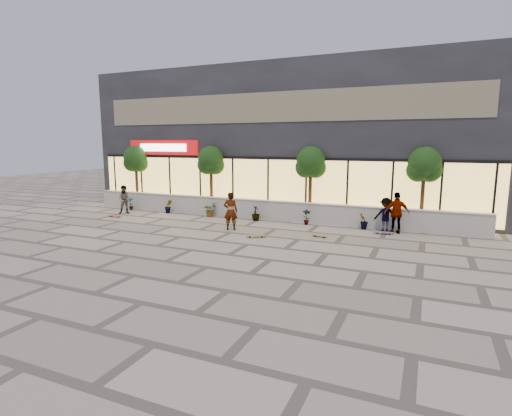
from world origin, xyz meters
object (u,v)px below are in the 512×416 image
at_px(skater_left, 125,200).
at_px(skateboard_right_near, 320,236).
at_px(skateboard_left, 115,216).
at_px(tree_east, 424,167).
at_px(tree_west, 136,160).
at_px(tree_mideast, 311,164).
at_px(skater_center, 231,211).
at_px(tree_midwest, 211,162).
at_px(skateboard_right_far, 383,232).
at_px(skateboard_center, 256,236).
at_px(skater_right_near, 397,213).
at_px(skater_right_far, 385,215).

xyz_separation_m(skater_left, skateboard_right_near, (11.86, -1.18, -0.76)).
relative_size(skater_left, skateboard_left, 2.03).
height_order(tree_east, skateboard_right_near, tree_east).
bearing_deg(skateboard_right_near, skateboard_left, -172.63).
bearing_deg(skateboard_left, tree_west, 106.53).
relative_size(tree_west, tree_mideast, 1.00).
xyz_separation_m(tree_east, skateboard_right_near, (-4.01, -3.62, -2.91)).
height_order(tree_east, skater_center, tree_east).
bearing_deg(tree_west, skateboard_left, -69.37).
xyz_separation_m(tree_midwest, skateboard_right_far, (10.00, -1.91, -2.90)).
bearing_deg(skateboard_center, tree_midwest, 110.86).
relative_size(skater_center, skater_right_near, 0.95).
relative_size(tree_mideast, skater_left, 2.35).
distance_m(tree_midwest, skateboard_right_far, 10.59).
distance_m(skateboard_center, skateboard_left, 9.24).
distance_m(skater_right_near, skateboard_right_far, 1.07).
relative_size(skater_right_far, skateboard_center, 1.85).
relative_size(skater_left, skater_right_far, 1.04).
xyz_separation_m(skateboard_right_near, skateboard_right_far, (2.51, 1.71, 0.01)).
relative_size(tree_west, skater_left, 2.35).
height_order(tree_mideast, skateboard_right_far, tree_mideast).
distance_m(tree_mideast, tree_east, 5.50).
bearing_deg(skateboard_left, skateboard_right_far, 2.31).
bearing_deg(skateboard_center, skater_right_far, 9.22).
xyz_separation_m(skater_right_near, skater_right_far, (-0.50, 0.13, -0.15)).
height_order(tree_east, skater_right_near, tree_east).
height_order(skater_left, skateboard_right_near, skater_left).
bearing_deg(tree_midwest, tree_east, 0.00).
height_order(tree_mideast, skater_right_near, tree_mideast).
distance_m(tree_east, skater_right_near, 2.73).
height_order(skater_left, skateboard_right_far, skater_left).
bearing_deg(skater_right_near, tree_west, -23.63).
distance_m(skater_right_far, skateboard_right_far, 0.88).
distance_m(tree_west, skateboard_right_near, 13.80).
distance_m(skater_center, skateboard_center, 2.12).
relative_size(tree_mideast, skater_right_far, 2.44).
xyz_separation_m(skater_center, skateboard_left, (-7.43, 0.37, -0.82)).
bearing_deg(skateboard_right_far, tree_west, 163.95).
distance_m(skater_left, skater_right_far, 14.40).
xyz_separation_m(skater_right_near, skateboard_right_near, (-3.01, -2.10, -0.88)).
distance_m(skater_center, skater_right_far, 7.19).
xyz_separation_m(tree_midwest, skater_right_near, (10.50, -1.53, -2.03)).
bearing_deg(skater_center, skateboard_right_far, 175.68).
bearing_deg(skater_center, skater_right_far, 179.59).
distance_m(tree_west, skater_right_near, 16.20).
distance_m(skater_left, skateboard_right_near, 11.94).
distance_m(skateboard_right_near, skateboard_right_far, 3.03).
bearing_deg(tree_mideast, skateboard_right_far, -25.53).
xyz_separation_m(skater_left, skater_right_near, (14.86, 0.91, 0.12)).
distance_m(tree_mideast, skater_right_near, 5.17).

